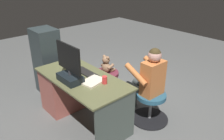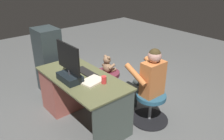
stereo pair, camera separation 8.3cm
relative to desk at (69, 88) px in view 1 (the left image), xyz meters
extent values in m
plane|color=#595B5A|center=(-0.38, -0.41, -0.38)|extent=(10.00, 10.00, 0.00)
cube|color=brown|center=(-0.38, 0.00, 0.32)|extent=(1.44, 0.71, 0.02)
cube|color=#A4544A|center=(0.10, 0.00, -0.03)|extent=(0.46, 0.65, 0.69)
cube|color=#444E48|center=(-1.08, 0.00, -0.03)|extent=(0.02, 0.64, 0.69)
cube|color=black|center=(-0.38, 0.18, 0.38)|extent=(0.36, 0.22, 0.09)
cylinder|color=#333338|center=(-0.38, 0.18, 0.46)|extent=(0.04, 0.04, 0.06)
cube|color=black|center=(-0.38, 0.18, 0.67)|extent=(0.51, 0.02, 0.35)
cube|color=#19598C|center=(-0.38, 0.16, 0.67)|extent=(0.46, 0.00, 0.32)
cube|color=black|center=(-0.32, -0.12, 0.34)|extent=(0.42, 0.14, 0.02)
ellipsoid|color=black|center=(-0.02, -0.13, 0.35)|extent=(0.06, 0.10, 0.04)
cylinder|color=red|center=(-0.72, -0.12, 0.38)|extent=(0.07, 0.07, 0.10)
cube|color=black|center=(-0.08, 0.04, 0.34)|extent=(0.11, 0.15, 0.02)
cube|color=beige|center=(-0.60, -0.03, 0.34)|extent=(0.27, 0.34, 0.02)
cylinder|color=black|center=(-0.04, -0.72, -0.37)|extent=(0.54, 0.54, 0.03)
cylinder|color=gray|center=(-0.04, -0.72, -0.18)|extent=(0.04, 0.04, 0.35)
cylinder|color=maroon|center=(-0.04, -0.72, 0.03)|extent=(0.43, 0.43, 0.06)
ellipsoid|color=#8E6A4C|center=(-0.04, -0.72, 0.15)|extent=(0.17, 0.14, 0.18)
sphere|color=#8E6A4C|center=(-0.04, -0.72, 0.29)|extent=(0.13, 0.13, 0.13)
sphere|color=beige|center=(-0.04, -0.78, 0.28)|extent=(0.05, 0.05, 0.05)
sphere|color=#8E6A4C|center=(-0.08, -0.72, 0.33)|extent=(0.05, 0.05, 0.05)
sphere|color=#8E6A4C|center=(0.01, -0.72, 0.33)|extent=(0.05, 0.05, 0.05)
cylinder|color=#8E6A4C|center=(-0.12, -0.75, 0.18)|extent=(0.05, 0.13, 0.09)
cylinder|color=#8E6A4C|center=(0.05, -0.75, 0.18)|extent=(0.05, 0.13, 0.09)
cylinder|color=#8E6A4C|center=(-0.08, -0.82, 0.09)|extent=(0.06, 0.11, 0.06)
cylinder|color=#8E6A4C|center=(0.01, -0.82, 0.09)|extent=(0.06, 0.11, 0.06)
cylinder|color=black|center=(-1.01, -0.74, -0.37)|extent=(0.55, 0.55, 0.03)
cylinder|color=gray|center=(-1.01, -0.74, -0.18)|extent=(0.04, 0.04, 0.35)
cylinder|color=#28566F|center=(-1.01, -0.74, 0.03)|extent=(0.42, 0.42, 0.06)
cube|color=#C46D38|center=(-1.01, -0.74, 0.31)|extent=(0.21, 0.32, 0.50)
sphere|color=tan|center=(-1.01, -0.74, 0.64)|extent=(0.18, 0.18, 0.18)
sphere|color=#3E321B|center=(-1.01, -0.74, 0.66)|extent=(0.17, 0.17, 0.17)
cylinder|color=#C46D38|center=(-0.88, -0.54, 0.38)|extent=(0.39, 0.08, 0.24)
cylinder|color=#C46D38|center=(-0.87, -0.94, 0.38)|extent=(0.39, 0.08, 0.24)
cylinder|color=#383E3D|center=(-0.81, -0.65, 0.08)|extent=(0.41, 0.12, 0.11)
cylinder|color=#383E3D|center=(-0.61, -0.65, -0.16)|extent=(0.10, 0.10, 0.44)
cylinder|color=#383E3D|center=(-0.81, -0.83, 0.08)|extent=(0.41, 0.12, 0.11)
cylinder|color=#383E3D|center=(-0.61, -0.82, -0.16)|extent=(0.10, 0.10, 0.44)
cube|color=#2A3336|center=(0.74, -0.04, 0.20)|extent=(0.44, 0.36, 1.16)
camera|label=1|loc=(-2.71, 1.51, 1.72)|focal=36.23mm
camera|label=2|loc=(-2.77, 1.45, 1.72)|focal=36.23mm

